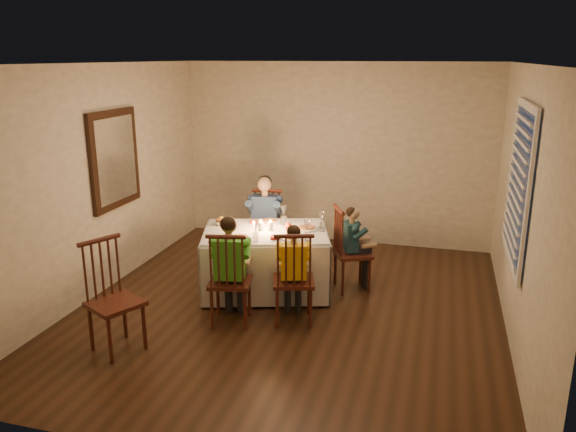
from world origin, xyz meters
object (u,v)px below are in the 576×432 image
(adult, at_px, (265,267))
(serving_bowl, at_px, (223,222))
(child_green, at_px, (232,322))
(child_teal, at_px, (351,289))
(chair_near_left, at_px, (232,322))
(child_yellow, at_px, (293,321))
(chair_extra, at_px, (120,350))
(chair_end, at_px, (351,289))
(chair_adult, at_px, (265,267))
(dining_table, at_px, (266,248))
(chair_near_right, at_px, (293,321))

(adult, height_order, serving_bowl, serving_bowl)
(child_green, relative_size, child_teal, 1.14)
(chair_near_left, height_order, child_yellow, child_yellow)
(chair_extra, bearing_deg, adult, 11.47)
(child_green, xyz_separation_m, serving_bowl, (-0.46, 0.97, 0.77))
(chair_extra, relative_size, child_teal, 1.06)
(child_teal, height_order, serving_bowl, serving_bowl)
(chair_end, relative_size, child_teal, 1.01)
(chair_adult, bearing_deg, chair_extra, -113.32)
(dining_table, relative_size, child_yellow, 1.58)
(child_teal, relative_size, serving_bowl, 4.77)
(dining_table, bearing_deg, chair_end, 1.48)
(chair_near_right, relative_size, chair_end, 1.00)
(chair_near_left, height_order, child_teal, chair_near_left)
(chair_end, bearing_deg, child_teal, -0.00)
(chair_adult, distance_m, serving_bowl, 1.04)
(chair_near_left, height_order, chair_extra, chair_extra)
(chair_near_right, height_order, child_green, child_green)
(chair_extra, height_order, child_yellow, chair_extra)
(chair_extra, relative_size, adult, 0.88)
(chair_end, bearing_deg, adult, 45.60)
(chair_near_left, relative_size, child_teal, 1.01)
(chair_extra, xyz_separation_m, child_green, (0.81, 0.82, 0.00))
(child_teal, bearing_deg, chair_near_right, 129.94)
(chair_adult, relative_size, adult, 0.83)
(child_green, xyz_separation_m, child_teal, (1.06, 1.19, 0.00))
(child_teal, bearing_deg, chair_adult, 45.60)
(chair_near_right, relative_size, adult, 0.83)
(dining_table, height_order, chair_near_right, dining_table)
(chair_end, height_order, chair_extra, chair_extra)
(dining_table, bearing_deg, child_yellow, -69.72)
(chair_near_right, bearing_deg, chair_extra, 18.97)
(serving_bowl, bearing_deg, dining_table, -9.83)
(child_teal, bearing_deg, adult, 45.60)
(chair_near_left, relative_size, serving_bowl, 4.79)
(child_green, distance_m, child_yellow, 0.65)
(chair_extra, bearing_deg, child_teal, -15.95)
(chair_near_right, xyz_separation_m, chair_end, (0.45, 1.00, 0.00))
(chair_end, height_order, child_teal, chair_end)
(dining_table, xyz_separation_m, adult, (-0.24, 0.73, -0.53))
(child_yellow, bearing_deg, dining_table, -69.10)
(chair_end, distance_m, adult, 1.27)
(chair_extra, bearing_deg, chair_adult, 11.47)
(adult, height_order, child_yellow, adult)
(chair_extra, bearing_deg, chair_near_left, -17.64)
(chair_extra, distance_m, child_yellow, 1.75)
(chair_adult, height_order, child_yellow, child_yellow)
(adult, bearing_deg, chair_near_right, -69.45)
(child_green, bearing_deg, child_teal, -143.25)
(chair_adult, bearing_deg, serving_bowl, -124.35)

